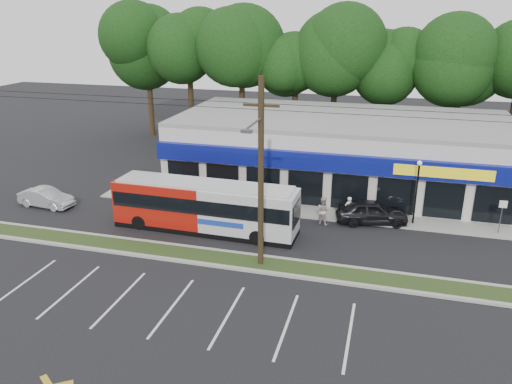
{
  "coord_description": "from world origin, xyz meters",
  "views": [
    {
      "loc": [
        9.09,
        -22.08,
        12.88
      ],
      "look_at": [
        1.65,
        5.0,
        2.64
      ],
      "focal_mm": 35.0,
      "sensor_mm": 36.0,
      "label": 1
    }
  ],
  "objects_px": {
    "metrobus": "(205,205)",
    "pedestrian_b": "(323,211)",
    "utility_pole": "(257,169)",
    "lamp_post": "(417,185)",
    "pedestrian_a": "(349,208)",
    "car_dark": "(372,212)",
    "sign_post": "(502,211)",
    "car_silver": "(46,198)"
  },
  "relations": [
    {
      "from": "car_dark",
      "to": "pedestrian_b",
      "type": "relative_size",
      "value": 2.46
    },
    {
      "from": "metrobus",
      "to": "pedestrian_b",
      "type": "height_order",
      "value": "metrobus"
    },
    {
      "from": "metrobus",
      "to": "pedestrian_b",
      "type": "relative_size",
      "value": 6.27
    },
    {
      "from": "pedestrian_a",
      "to": "car_dark",
      "type": "bearing_deg",
      "value": 135.92
    },
    {
      "from": "car_dark",
      "to": "car_silver",
      "type": "relative_size",
      "value": 1.15
    },
    {
      "from": "lamp_post",
      "to": "pedestrian_b",
      "type": "height_order",
      "value": "lamp_post"
    },
    {
      "from": "utility_pole",
      "to": "lamp_post",
      "type": "distance_m",
      "value": 11.67
    },
    {
      "from": "lamp_post",
      "to": "car_silver",
      "type": "xyz_separation_m",
      "value": [
        -24.58,
        -3.51,
        -2.02
      ]
    },
    {
      "from": "utility_pole",
      "to": "sign_post",
      "type": "xyz_separation_m",
      "value": [
        13.17,
        7.65,
        -3.86
      ]
    },
    {
      "from": "pedestrian_b",
      "to": "lamp_post",
      "type": "bearing_deg",
      "value": -149.04
    },
    {
      "from": "car_silver",
      "to": "pedestrian_a",
      "type": "xyz_separation_m",
      "value": [
        20.5,
        3.21,
        0.14
      ]
    },
    {
      "from": "metrobus",
      "to": "pedestrian_a",
      "type": "relative_size",
      "value": 7.28
    },
    {
      "from": "pedestrian_a",
      "to": "car_silver",
      "type": "bearing_deg",
      "value": -29.52
    },
    {
      "from": "sign_post",
      "to": "car_dark",
      "type": "bearing_deg",
      "value": -178.3
    },
    {
      "from": "utility_pole",
      "to": "metrobus",
      "type": "height_order",
      "value": "utility_pole"
    },
    {
      "from": "car_silver",
      "to": "pedestrian_a",
      "type": "distance_m",
      "value": 20.75
    },
    {
      "from": "sign_post",
      "to": "pedestrian_b",
      "type": "bearing_deg",
      "value": -173.5
    },
    {
      "from": "car_silver",
      "to": "metrobus",
      "type": "bearing_deg",
      "value": -88.78
    },
    {
      "from": "metrobus",
      "to": "pedestrian_a",
      "type": "xyz_separation_m",
      "value": [
        8.39,
        4.0,
        -0.84
      ]
    },
    {
      "from": "car_silver",
      "to": "sign_post",
      "type": "bearing_deg",
      "value": -78.69
    },
    {
      "from": "utility_pole",
      "to": "pedestrian_b",
      "type": "relative_size",
      "value": 27.17
    },
    {
      "from": "car_silver",
      "to": "pedestrian_a",
      "type": "relative_size",
      "value": 2.49
    },
    {
      "from": "metrobus",
      "to": "car_silver",
      "type": "relative_size",
      "value": 2.92
    },
    {
      "from": "sign_post",
      "to": "car_silver",
      "type": "xyz_separation_m",
      "value": [
        -29.58,
        -3.28,
        -0.9
      ]
    },
    {
      "from": "lamp_post",
      "to": "pedestrian_b",
      "type": "distance_m",
      "value": 6.04
    },
    {
      "from": "car_dark",
      "to": "car_silver",
      "type": "height_order",
      "value": "car_dark"
    },
    {
      "from": "utility_pole",
      "to": "metrobus",
      "type": "distance_m",
      "value": 6.75
    },
    {
      "from": "car_dark",
      "to": "lamp_post",
      "type": "bearing_deg",
      "value": -92.05
    },
    {
      "from": "lamp_post",
      "to": "car_silver",
      "type": "bearing_deg",
      "value": -171.88
    },
    {
      "from": "lamp_post",
      "to": "metrobus",
      "type": "height_order",
      "value": "lamp_post"
    },
    {
      "from": "car_silver",
      "to": "pedestrian_b",
      "type": "bearing_deg",
      "value": -78.79
    },
    {
      "from": "lamp_post",
      "to": "metrobus",
      "type": "relative_size",
      "value": 0.37
    },
    {
      "from": "metrobus",
      "to": "car_silver",
      "type": "height_order",
      "value": "metrobus"
    },
    {
      "from": "sign_post",
      "to": "car_dark",
      "type": "relative_size",
      "value": 0.49
    },
    {
      "from": "utility_pole",
      "to": "pedestrian_b",
      "type": "bearing_deg",
      "value": 68.27
    },
    {
      "from": "utility_pole",
      "to": "car_silver",
      "type": "relative_size",
      "value": 12.66
    },
    {
      "from": "car_dark",
      "to": "pedestrian_b",
      "type": "height_order",
      "value": "pedestrian_b"
    },
    {
      "from": "utility_pole",
      "to": "pedestrian_b",
      "type": "xyz_separation_m",
      "value": [
        2.57,
        6.44,
        -4.49
      ]
    },
    {
      "from": "metrobus",
      "to": "car_dark",
      "type": "height_order",
      "value": "metrobus"
    },
    {
      "from": "utility_pole",
      "to": "car_silver",
      "type": "distance_m",
      "value": 17.63
    },
    {
      "from": "utility_pole",
      "to": "car_dark",
      "type": "distance_m",
      "value": 10.39
    },
    {
      "from": "sign_post",
      "to": "metrobus",
      "type": "distance_m",
      "value": 17.94
    }
  ]
}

